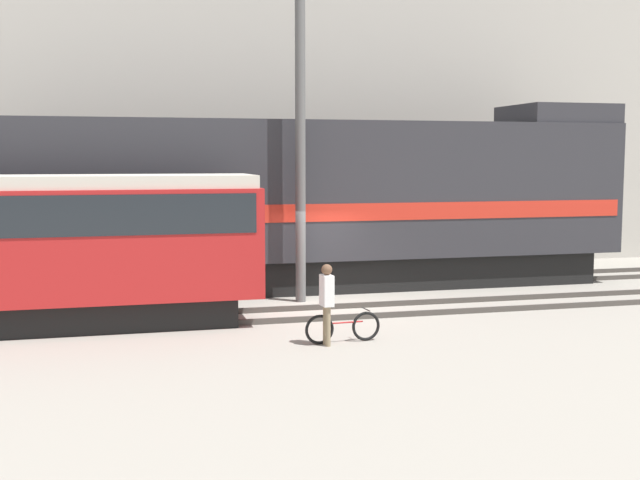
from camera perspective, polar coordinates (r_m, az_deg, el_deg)
The scene contains 9 objects.
ground_plane at distance 21.26m, azimuth 0.72°, elevation -4.83°, with size 120.00×120.00×0.00m, color gray.
track_near at distance 20.36m, azimuth 1.41°, elevation -5.11°, with size 60.00×1.50×0.14m.
track_far at distance 24.23m, azimuth -1.21°, elevation -3.34°, with size 60.00×1.51×0.14m.
building_backdrop at distance 31.23m, azimuth -4.36°, elevation 12.80°, with size 38.22×6.00×15.44m.
freight_locomotive at distance 23.95m, azimuth -1.20°, elevation 2.70°, with size 20.03×3.04×5.61m.
streetcar at distance 19.39m, azimuth -19.20°, elevation -0.13°, with size 9.92×2.54×3.55m.
bicycle at distance 17.27m, azimuth 1.65°, elevation -6.24°, with size 1.70×0.44×0.70m.
person at distance 16.85m, azimuth 0.48°, elevation -4.01°, with size 0.25×0.37×1.73m.
utility_pole_left at distance 21.84m, azimuth -1.41°, elevation 8.40°, with size 0.28×0.28×9.82m.
Camera 1 is at (-5.47, -20.16, 3.95)m, focal length 45.00 mm.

